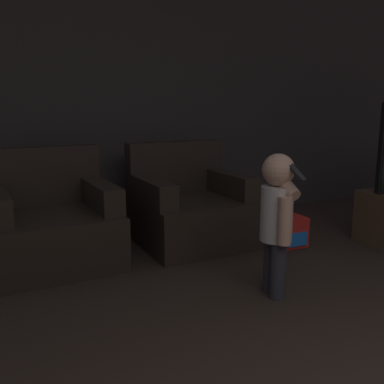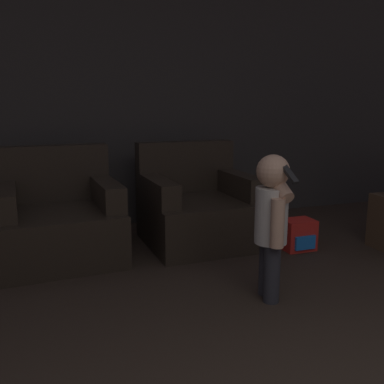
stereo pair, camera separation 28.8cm
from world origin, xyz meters
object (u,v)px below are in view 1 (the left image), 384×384
(person_toddler, at_px, (277,214))
(toy_backpack, at_px, (290,232))
(armchair_right, at_px, (190,209))
(armchair_left, at_px, (51,224))

(person_toddler, relative_size, toy_backpack, 3.46)
(armchair_right, distance_m, person_toddler, 1.25)
(armchair_left, height_order, person_toddler, person_toddler)
(armchair_left, height_order, armchair_right, same)
(armchair_left, bearing_deg, armchair_right, -2.89)
(armchair_right, bearing_deg, person_toddler, -90.41)
(armchair_left, relative_size, toy_backpack, 3.64)
(armchair_left, height_order, toy_backpack, armchair_left)
(armchair_right, xyz_separation_m, toy_backpack, (0.72, -0.49, -0.17))
(armchair_left, relative_size, armchair_right, 1.02)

